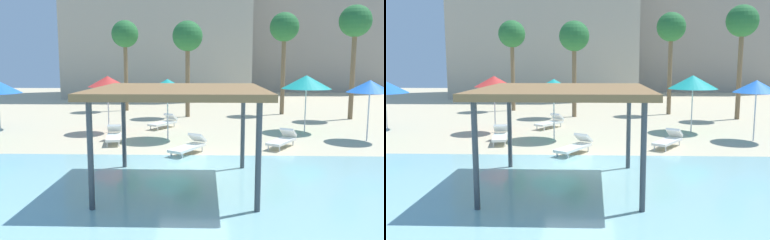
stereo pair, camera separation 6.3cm
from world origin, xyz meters
The scene contains 17 objects.
ground_plane centered at (0.00, 0.00, 0.00)m, with size 80.00×80.00×0.00m, color beige.
lagoon_water centered at (0.00, -5.25, 0.02)m, with size 44.00×13.50×0.04m, color #8CC6CC.
shade_pavilion centered at (-0.31, -2.22, 2.65)m, with size 4.60×4.60×2.81m.
beach_umbrella_teal_1 centered at (5.44, 7.03, 2.50)m, with size 2.43×2.43×2.84m.
beach_umbrella_red_3 centered at (-4.40, 6.48, 2.54)m, with size 1.93×1.93×2.81m.
beach_umbrella_blue_6 centered at (7.65, 4.75, 2.43)m, with size 2.00×2.00×2.71m.
beach_umbrella_teal_7 centered at (-1.28, 4.78, 2.42)m, with size 2.31×2.31×2.75m.
lounge_chair_1 centered at (-3.57, 3.96, 0.33)m, with size 0.92×1.97×0.74m.
lounge_chair_2 centered at (-1.76, 7.96, 0.33)m, with size 1.50×1.93×0.74m.
lounge_chair_3 centered at (3.63, 3.24, 0.33)m, with size 1.54×1.92×0.74m.
lounge_chair_6 centered at (-0.18, 1.88, 0.33)m, with size 1.47×1.94×0.74m.
palm_tree_0 centered at (9.34, 11.67, 5.72)m, with size 1.90×1.90×6.86m.
palm_tree_1 centered at (-0.71, 12.43, 4.96)m, with size 1.90×1.90×6.05m.
palm_tree_2 centered at (-5.27, 15.61, 5.28)m, with size 1.90×1.90×6.39m.
palm_tree_3 centered at (5.56, 13.88, 5.57)m, with size 1.90×1.90×6.70m.
hotel_block_0 centered at (-4.19, 29.47, 8.78)m, with size 17.71×11.25×17.57m, color #B2A893.
hotel_block_1 centered at (14.12, 37.74, 10.74)m, with size 20.89×8.90×21.49m, color #9E9384.
Camera 2 is at (0.47, -13.29, 3.52)m, focal length 37.85 mm.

